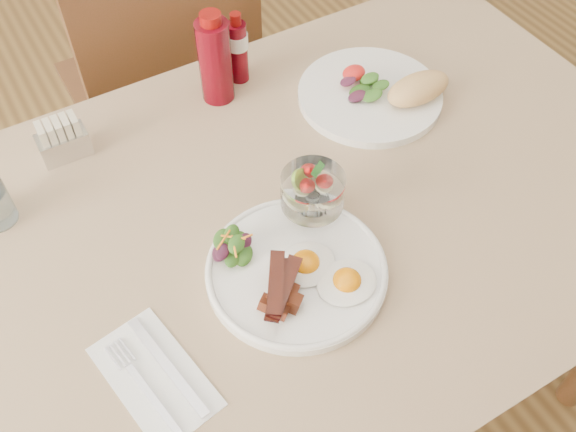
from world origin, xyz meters
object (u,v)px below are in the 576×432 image
sugar_caddy (63,140)px  hot_sauce_bottle (238,49)px  chair_far (166,87)px  main_plate (296,271)px  fruit_cup (312,191)px  ketchup_bottle (215,60)px  second_plate (381,92)px  table (304,236)px

sugar_caddy → hot_sauce_bottle: bearing=5.8°
chair_far → hot_sauce_bottle: (0.06, -0.32, 0.30)m
chair_far → main_plate: (-0.08, -0.77, 0.24)m
main_plate → hot_sauce_bottle: bearing=72.9°
fruit_cup → ketchup_bottle: 0.35m
ketchup_bottle → hot_sauce_bottle: bearing=23.9°
chair_far → sugar_caddy: chair_far is taller
main_plate → ketchup_bottle: 0.45m
second_plate → hot_sauce_bottle: (-0.20, 0.19, 0.05)m
table → chair_far: bearing=90.0°
main_plate → table: bearing=53.1°
table → ketchup_bottle: size_ratio=7.22×
hot_sauce_bottle → fruit_cup: bearing=-99.9°
fruit_cup → sugar_caddy: 0.46m
fruit_cup → second_plate: (0.27, 0.19, -0.05)m
fruit_cup → second_plate: size_ratio=0.37×
second_plate → ketchup_bottle: size_ratio=1.51×
table → main_plate: bearing=-126.9°
table → hot_sauce_bottle: (0.06, 0.35, 0.16)m
ketchup_bottle → sugar_caddy: size_ratio=2.12×
ketchup_bottle → sugar_caddy: (-0.30, -0.00, -0.05)m
second_plate → sugar_caddy: size_ratio=3.21×
chair_far → ketchup_bottle: size_ratio=5.05×
fruit_cup → chair_far: bearing=89.3°
hot_sauce_bottle → ketchup_bottle: bearing=-156.1°
table → second_plate: size_ratio=4.78×
second_plate → fruit_cup: bearing=-145.6°
hot_sauce_bottle → sugar_caddy: bearing=-175.2°
chair_far → fruit_cup: (-0.01, -0.70, 0.30)m
hot_sauce_bottle → sugar_caddy: size_ratio=1.71×
ketchup_bottle → hot_sauce_bottle: 0.07m
fruit_cup → second_plate: fruit_cup is taller
chair_far → hot_sauce_bottle: 0.44m
table → sugar_caddy: bearing=134.1°
table → hot_sauce_bottle: hot_sauce_bottle is taller
second_plate → hot_sauce_bottle: bearing=136.4°
table → ketchup_bottle: ketchup_bottle is taller
table → hot_sauce_bottle: bearing=80.5°
second_plate → sugar_caddy: 0.59m
table → sugar_caddy: sugar_caddy is taller
table → fruit_cup: fruit_cup is taller
fruit_cup → second_plate: bearing=34.4°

